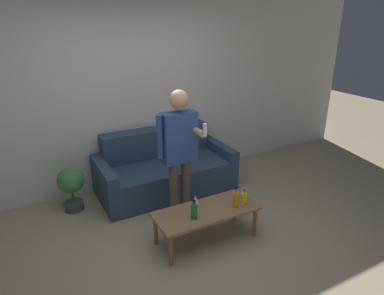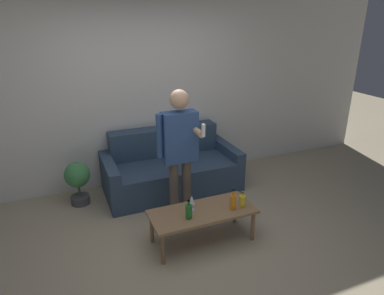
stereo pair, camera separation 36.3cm
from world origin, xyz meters
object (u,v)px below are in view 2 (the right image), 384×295
coffee_table (203,214)px  person_standing_front (179,147)px  bottle_orange (242,201)px  couch (170,168)px

coffee_table → person_standing_front: bearing=98.3°
coffee_table → bottle_orange: (0.43, -0.08, 0.11)m
couch → bottle_orange: size_ratio=10.52×
coffee_table → person_standing_front: 0.78m
person_standing_front → bottle_orange: bearing=-48.5°
couch → bottle_orange: (0.34, -1.41, 0.16)m
couch → coffee_table: 1.33m
coffee_table → bottle_orange: bearing=-10.6°
bottle_orange → person_standing_front: bearing=131.5°
couch → person_standing_front: person_standing_front is taller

